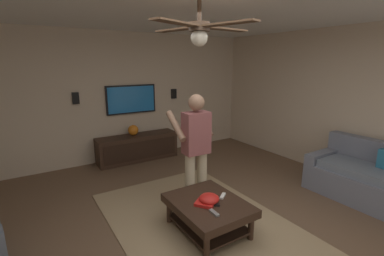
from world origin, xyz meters
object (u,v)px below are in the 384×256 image
vase_round (133,130)px  bowl (209,199)px  coffee_table (208,209)px  book (205,204)px  wall_speaker_left (174,94)px  ceiling_fan (200,30)px  remote_black (214,205)px  couch (379,183)px  person_standing (196,145)px  tv (131,99)px  media_console (138,147)px  remote_white (223,196)px  wall_speaker_right (76,98)px  remote_grey (214,213)px

vase_round → bowl: bearing=176.9°
coffee_table → book: bearing=119.3°
bowl → wall_speaker_left: size_ratio=1.12×
wall_speaker_left → vase_round: bearing=101.0°
vase_round → ceiling_fan: 3.60m
remote_black → ceiling_fan: ceiling_fan is taller
couch → ceiling_fan: 3.52m
person_standing → remote_black: (-0.70, 0.20, -0.52)m
person_standing → vase_round: size_ratio=7.45×
coffee_table → tv: (3.13, -0.22, 0.99)m
bowl → wall_speaker_left: (3.18, -1.27, 0.89)m
media_console → book: bearing=-5.9°
remote_white → wall_speaker_right: wall_speaker_right is taller
bowl → wall_speaker_left: 3.54m
tv → ceiling_fan: ceiling_fan is taller
remote_black → book: size_ratio=0.68×
bowl → ceiling_fan: bearing=124.5°
media_console → remote_white: (-2.90, -0.01, 0.14)m
wall_speaker_left → wall_speaker_right: wall_speaker_right is taller
coffee_table → remote_white: 0.25m
coffee_table → remote_grey: bearing=157.7°
wall_speaker_left → couch: bearing=-161.9°
remote_black → couch: bearing=-154.4°
book → ceiling_fan: ceiling_fan is taller
person_standing → ceiling_fan: 1.70m
media_console → wall_speaker_right: bearing=-103.0°
remote_black → wall_speaker_left: size_ratio=0.68×
vase_round → wall_speaker_left: (0.22, -1.11, 0.68)m
person_standing → remote_black: 0.90m
bowl → remote_white: size_ratio=1.64×
bowl → ceiling_fan: 1.92m
media_console → remote_black: media_console is taller
coffee_table → wall_speaker_left: size_ratio=4.55×
remote_white → wall_speaker_left: 3.44m
remote_grey → wall_speaker_right: 3.63m
person_standing → media_console: bearing=1.4°
vase_round → wall_speaker_right: bearing=78.2°
remote_black → book: bearing=1.1°
tv → remote_white: tv is taller
media_console → remote_black: bearing=-4.2°
media_console → remote_grey: size_ratio=11.33×
person_standing → couch: bearing=-118.5°
remote_grey → book: (0.21, -0.02, 0.01)m
remote_black → wall_speaker_right: size_ratio=0.68×
remote_white → person_standing: bearing=56.3°
coffee_table → book: 0.16m
remote_black → bowl: bearing=-43.4°
vase_round → wall_speaker_left: 1.32m
remote_black → vase_round: size_ratio=0.68×
tv → vase_round: (-0.20, 0.07, -0.63)m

